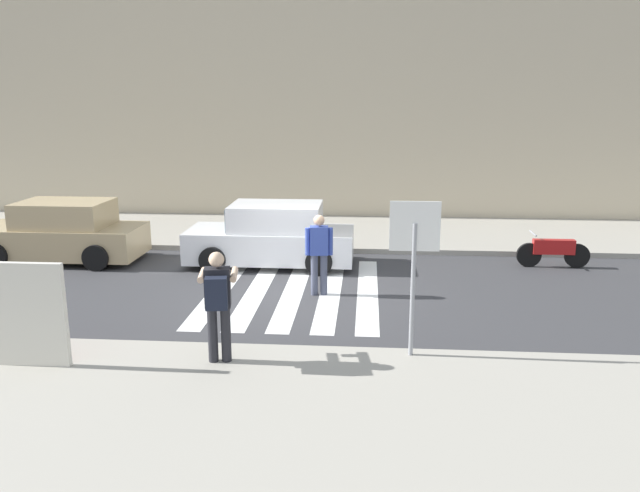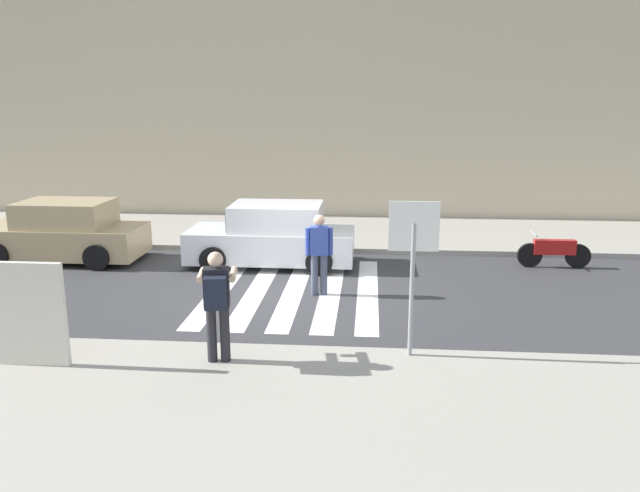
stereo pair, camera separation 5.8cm
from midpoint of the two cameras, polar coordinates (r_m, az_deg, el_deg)
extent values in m
plane|color=#38383A|center=(13.41, -2.37, -4.33)|extent=(120.00, 120.00, 0.00)
cube|color=#9E998C|center=(7.77, -8.21, -17.75)|extent=(60.00, 6.00, 0.14)
cube|color=#9E998C|center=(19.16, -0.19, 1.30)|extent=(60.00, 4.80, 0.14)
cube|color=beige|center=(23.13, 0.74, 12.90)|extent=(56.00, 4.00, 7.78)
cube|color=silver|center=(13.87, -8.86, -3.86)|extent=(0.44, 5.20, 0.01)
cube|color=silver|center=(13.71, -5.60, -3.97)|extent=(0.44, 5.20, 0.01)
cube|color=silver|center=(13.59, -2.27, -4.06)|extent=(0.44, 5.20, 0.01)
cube|color=silver|center=(13.52, 1.11, -4.15)|extent=(0.44, 5.20, 0.01)
cube|color=silver|center=(13.50, 4.51, -4.22)|extent=(0.44, 5.20, 0.01)
cylinder|color=gray|center=(9.69, 8.55, -4.06)|extent=(0.07, 0.07, 2.11)
cube|color=white|center=(9.45, 8.76, 1.79)|extent=(0.76, 0.03, 0.76)
cube|color=red|center=(9.47, 8.75, 1.81)|extent=(0.66, 0.02, 0.66)
cylinder|color=#232328|center=(9.70, -9.70, -7.93)|extent=(0.15, 0.15, 0.88)
cylinder|color=#232328|center=(9.68, -8.51, -7.93)|extent=(0.15, 0.15, 0.88)
cube|color=black|center=(9.45, -9.27, -3.74)|extent=(0.41, 0.30, 0.60)
sphere|color=beige|center=(9.33, -9.37, -1.22)|extent=(0.23, 0.23, 0.23)
cylinder|color=beige|center=(9.64, -10.62, -2.61)|extent=(0.19, 0.59, 0.10)
cylinder|color=beige|center=(9.60, -7.77, -2.57)|extent=(0.19, 0.59, 0.10)
cube|color=black|center=(9.79, -9.12, -2.13)|extent=(0.15, 0.12, 0.10)
cube|color=black|center=(9.24, -9.39, -4.28)|extent=(0.35, 0.25, 0.48)
cylinder|color=#474C60|center=(13.18, -0.39, -2.64)|extent=(0.15, 0.15, 0.88)
cylinder|color=#474C60|center=(13.18, 0.48, -2.63)|extent=(0.15, 0.15, 0.88)
cube|color=#33479E|center=(13.00, 0.04, 0.50)|extent=(0.40, 0.28, 0.60)
sphere|color=tan|center=(12.91, 0.04, 2.37)|extent=(0.23, 0.23, 0.23)
cylinder|color=#33479E|center=(13.00, -1.02, 0.41)|extent=(0.10, 0.10, 0.58)
cylinder|color=#33479E|center=(13.01, 1.10, 0.42)|extent=(0.10, 0.10, 0.58)
cube|color=tan|center=(17.26, -22.40, 0.49)|extent=(4.10, 1.70, 0.76)
cube|color=tan|center=(17.06, -22.16, 2.77)|extent=(2.20, 1.56, 0.64)
cube|color=slate|center=(17.57, -25.28, 2.76)|extent=(0.10, 1.50, 0.54)
cube|color=slate|center=(16.65, -19.17, 2.78)|extent=(0.10, 1.50, 0.51)
cylinder|color=black|center=(18.63, -24.67, 0.50)|extent=(0.64, 0.22, 0.64)
cylinder|color=black|center=(16.01, -19.63, -0.99)|extent=(0.64, 0.22, 0.64)
cylinder|color=black|center=(17.53, -17.40, 0.38)|extent=(0.64, 0.22, 0.64)
cube|color=white|center=(15.57, -4.38, 0.17)|extent=(4.10, 1.70, 0.76)
cube|color=white|center=(15.41, -3.87, 2.69)|extent=(2.20, 1.56, 0.64)
cube|color=slate|center=(15.60, -7.76, 2.73)|extent=(0.10, 1.50, 0.54)
cube|color=slate|center=(15.30, -0.27, 2.64)|extent=(0.10, 1.50, 0.51)
cylinder|color=black|center=(15.07, -9.65, -1.25)|extent=(0.64, 0.22, 0.64)
cylinder|color=black|center=(16.67, -8.23, 0.21)|extent=(0.64, 0.22, 0.64)
cylinder|color=black|center=(14.66, 0.04, -1.47)|extent=(0.64, 0.22, 0.64)
cylinder|color=black|center=(16.30, 0.52, 0.05)|extent=(0.64, 0.22, 0.64)
cylinder|color=black|center=(16.23, 18.71, -0.81)|extent=(0.60, 0.10, 0.60)
cylinder|color=black|center=(16.55, 22.61, -0.86)|extent=(0.60, 0.10, 0.60)
cube|color=#B21919|center=(16.33, 20.74, -0.09)|extent=(1.00, 0.20, 0.36)
cylinder|color=gray|center=(16.12, 19.07, 1.09)|extent=(0.04, 0.60, 0.04)
cube|color=beige|center=(10.26, -24.85, -5.69)|extent=(1.10, 0.10, 1.60)
cube|color=pink|center=(10.31, -24.70, -5.59)|extent=(0.96, 0.02, 1.46)
camera|label=1|loc=(0.03, -89.87, 0.03)|focal=35.00mm
camera|label=2|loc=(0.03, 90.13, -0.03)|focal=35.00mm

